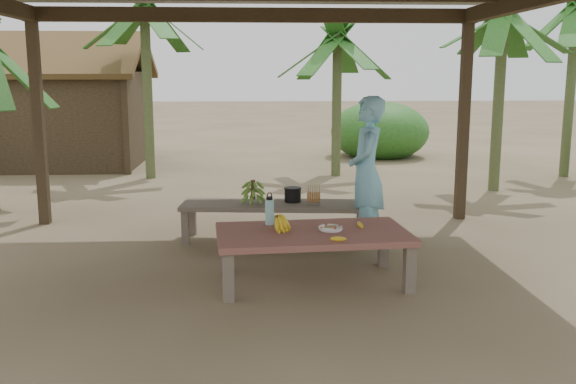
{
  "coord_description": "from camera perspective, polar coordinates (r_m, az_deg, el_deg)",
  "views": [
    {
      "loc": [
        -0.03,
        -6.18,
        1.97
      ],
      "look_at": [
        0.32,
        0.1,
        0.8
      ],
      "focal_mm": 40.0,
      "sensor_mm": 36.0,
      "label": 1
    }
  ],
  "objects": [
    {
      "name": "bench",
      "position": [
        7.61,
        -1.2,
        -1.42
      ],
      "size": [
        2.25,
        0.81,
        0.45
      ],
      "rotation": [
        0.0,
        0.0,
        -0.1
      ],
      "color": "brown",
      "rests_on": "ground"
    },
    {
      "name": "cooking_pot",
      "position": [
        7.67,
        0.42,
        -0.27
      ],
      "size": [
        0.2,
        0.2,
        0.17
      ],
      "primitive_type": "cylinder",
      "color": "black",
      "rests_on": "bench"
    },
    {
      "name": "banana_plant_ne",
      "position": [
        11.34,
        18.55,
        13.62
      ],
      "size": [
        1.8,
        1.8,
        3.18
      ],
      "color": "#596638",
      "rests_on": "ground"
    },
    {
      "name": "hut",
      "position": [
        14.89,
        -20.75,
        6.51
      ],
      "size": [
        4.4,
        3.43,
        2.85
      ],
      "color": "black",
      "rests_on": "ground"
    },
    {
      "name": "ground",
      "position": [
        6.49,
        -2.75,
        -7.16
      ],
      "size": [
        80.0,
        80.0,
        0.0
      ],
      "primitive_type": "plane",
      "color": "brown",
      "rests_on": "ground"
    },
    {
      "name": "work_table",
      "position": [
        6.08,
        2.2,
        -4.09
      ],
      "size": [
        1.88,
        1.14,
        0.5
      ],
      "rotation": [
        0.0,
        0.0,
        0.08
      ],
      "color": "brown",
      "rests_on": "ground"
    },
    {
      "name": "loose_banana_side",
      "position": [
        6.26,
        6.43,
        -2.92
      ],
      "size": [
        0.07,
        0.16,
        0.04
      ],
      "primitive_type": "ellipsoid",
      "rotation": [
        0.0,
        0.0,
        0.17
      ],
      "color": "yellow",
      "rests_on": "work_table"
    },
    {
      "name": "woman",
      "position": [
        7.34,
        6.99,
        1.76
      ],
      "size": [
        0.51,
        0.69,
        1.72
      ],
      "primitive_type": "imported",
      "rotation": [
        0.0,
        0.0,
        -1.73
      ],
      "color": "#70B8D3",
      "rests_on": "ground"
    },
    {
      "name": "plate",
      "position": [
        6.11,
        3.8,
        -3.24
      ],
      "size": [
        0.23,
        0.23,
        0.04
      ],
      "color": "white",
      "rests_on": "work_table"
    },
    {
      "name": "water_flask",
      "position": [
        6.3,
        -1.65,
        -1.7
      ],
      "size": [
        0.09,
        0.09,
        0.32
      ],
      "color": "#3AB6B5",
      "rests_on": "work_table"
    },
    {
      "name": "banana_plant_nw",
      "position": [
        12.38,
        -12.62,
        14.71
      ],
      "size": [
        1.8,
        1.8,
        3.42
      ],
      "color": "#596638",
      "rests_on": "ground"
    },
    {
      "name": "skewer_rack",
      "position": [
        7.51,
        2.29,
        -0.22
      ],
      "size": [
        0.19,
        0.1,
        0.24
      ],
      "primitive_type": null,
      "rotation": [
        0.0,
        0.0,
        -0.1
      ],
      "color": "#A57F47",
      "rests_on": "bench"
    },
    {
      "name": "ripe_banana_bunch",
      "position": [
        6.08,
        -1.06,
        -2.7
      ],
      "size": [
        0.28,
        0.24,
        0.16
      ],
      "primitive_type": null,
      "rotation": [
        0.0,
        0.0,
        -0.07
      ],
      "color": "yellow",
      "rests_on": "work_table"
    },
    {
      "name": "banana_plant_n",
      "position": [
        12.42,
        4.41,
        12.51
      ],
      "size": [
        1.8,
        1.8,
        2.89
      ],
      "color": "#596638",
      "rests_on": "ground"
    },
    {
      "name": "green_banana_stalk",
      "position": [
        7.59,
        -3.12,
        0.09
      ],
      "size": [
        0.28,
        0.28,
        0.29
      ],
      "primitive_type": null,
      "rotation": [
        0.0,
        0.0,
        -0.1
      ],
      "color": "#598C2D",
      "rests_on": "bench"
    },
    {
      "name": "banana_plant_far",
      "position": [
        13.4,
        24.21,
        13.7
      ],
      "size": [
        1.8,
        1.8,
        3.42
      ],
      "color": "#596638",
      "rests_on": "ground"
    },
    {
      "name": "loose_banana_front",
      "position": [
        5.72,
        4.5,
        -4.17
      ],
      "size": [
        0.17,
        0.12,
        0.04
      ],
      "primitive_type": "ellipsoid",
      "rotation": [
        0.0,
        0.0,
        2.05
      ],
      "color": "yellow",
      "rests_on": "work_table"
    }
  ]
}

